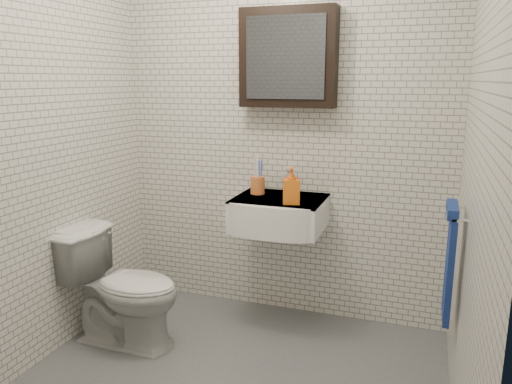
{
  "coord_description": "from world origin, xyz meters",
  "views": [
    {
      "loc": [
        0.91,
        -2.13,
        1.57
      ],
      "look_at": [
        0.01,
        0.45,
        0.95
      ],
      "focal_mm": 35.0,
      "sensor_mm": 36.0,
      "label": 1
    }
  ],
  "objects": [
    {
      "name": "room_shell",
      "position": [
        0.0,
        0.0,
        1.47
      ],
      "size": [
        2.22,
        2.02,
        2.51
      ],
      "color": "silver",
      "rests_on": "ground"
    },
    {
      "name": "washbasin",
      "position": [
        0.05,
        0.73,
        0.76
      ],
      "size": [
        0.55,
        0.5,
        0.2
      ],
      "color": "white",
      "rests_on": "room_shell"
    },
    {
      "name": "faucet",
      "position": [
        0.05,
        0.93,
        0.92
      ],
      "size": [
        0.06,
        0.2,
        0.15
      ],
      "color": "silver",
      "rests_on": "washbasin"
    },
    {
      "name": "mirror_cabinet",
      "position": [
        0.05,
        0.93,
        1.7
      ],
      "size": [
        0.6,
        0.15,
        0.6
      ],
      "color": "black",
      "rests_on": "room_shell"
    },
    {
      "name": "towel_rail",
      "position": [
        1.04,
        0.35,
        0.72
      ],
      "size": [
        0.09,
        0.3,
        0.58
      ],
      "color": "silver",
      "rests_on": "room_shell"
    },
    {
      "name": "toothbrush_cup",
      "position": [
        -0.12,
        0.84,
        0.91
      ],
      "size": [
        0.12,
        0.12,
        0.25
      ],
      "rotation": [
        0.0,
        0.0,
        0.43
      ],
      "color": "#CF6B33",
      "rests_on": "washbasin"
    },
    {
      "name": "soap_bottle",
      "position": [
        0.16,
        0.66,
        0.96
      ],
      "size": [
        0.12,
        0.13,
        0.22
      ],
      "primitive_type": "imported",
      "rotation": [
        0.0,
        0.0,
        0.29
      ],
      "color": "orange",
      "rests_on": "washbasin"
    },
    {
      "name": "toilet",
      "position": [
        -0.76,
        0.23,
        0.36
      ],
      "size": [
        0.7,
        0.41,
        0.71
      ],
      "primitive_type": "imported",
      "rotation": [
        0.0,
        0.0,
        1.55
      ],
      "color": "silver",
      "rests_on": "ground"
    }
  ]
}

